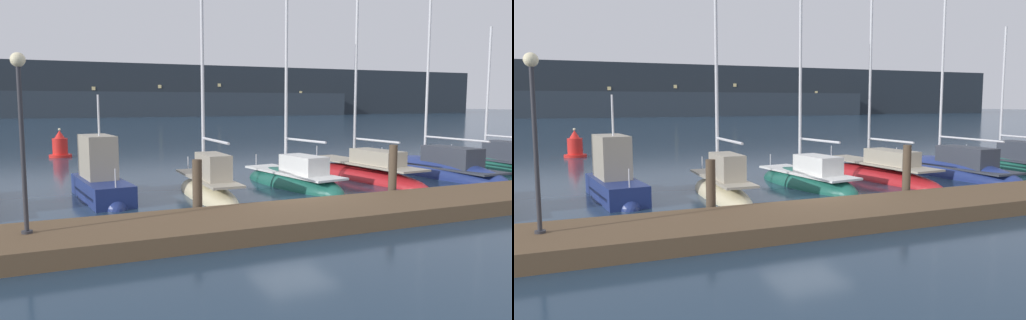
# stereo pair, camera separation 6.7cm
# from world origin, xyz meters

# --- Properties ---
(ground_plane) EXTENTS (400.00, 400.00, 0.00)m
(ground_plane) POSITION_xyz_m (0.00, 0.00, 0.00)
(ground_plane) COLOR #1E3347
(dock) EXTENTS (44.29, 2.80, 0.45)m
(dock) POSITION_xyz_m (0.00, -2.35, 0.23)
(dock) COLOR brown
(dock) RESTS_ON ground
(mooring_pile_2) EXTENTS (0.28, 0.28, 1.77)m
(mooring_pile_2) POSITION_xyz_m (-3.43, -0.70, 0.88)
(mooring_pile_2) COLOR #4C3D2D
(mooring_pile_2) RESTS_ON ground
(mooring_pile_3) EXTENTS (0.28, 0.28, 1.96)m
(mooring_pile_3) POSITION_xyz_m (3.43, -0.70, 0.98)
(mooring_pile_3) COLOR #4C3D2D
(mooring_pile_3) RESTS_ON ground
(motorboat_berth_4) EXTENTS (1.95, 4.75, 4.32)m
(motorboat_berth_4) POSITION_xyz_m (-5.62, 3.72, 0.37)
(motorboat_berth_4) COLOR navy
(motorboat_berth_4) RESTS_ON ground
(sailboat_berth_5) EXTENTS (1.35, 5.64, 7.53)m
(sailboat_berth_5) POSITION_xyz_m (-2.06, 2.60, 0.21)
(sailboat_berth_5) COLOR beige
(sailboat_berth_5) RESTS_ON ground
(sailboat_berth_6) EXTENTS (2.64, 6.28, 8.28)m
(sailboat_berth_6) POSITION_xyz_m (1.86, 3.53, 0.13)
(sailboat_berth_6) COLOR #195647
(sailboat_berth_6) RESTS_ON ground
(sailboat_berth_7) EXTENTS (2.39, 7.86, 10.54)m
(sailboat_berth_7) POSITION_xyz_m (5.67, 4.07, 0.17)
(sailboat_berth_7) COLOR red
(sailboat_berth_7) RESTS_ON ground
(sailboat_berth_8) EXTENTS (2.09, 8.41, 11.56)m
(sailboat_berth_8) POSITION_xyz_m (9.37, 3.60, 0.13)
(sailboat_berth_8) COLOR navy
(sailboat_berth_8) RESTS_ON ground
(sailboat_berth_9) EXTENTS (1.81, 6.26, 7.92)m
(sailboat_berth_9) POSITION_xyz_m (13.37, 3.92, 0.14)
(sailboat_berth_9) COLOR #195647
(sailboat_berth_9) RESTS_ON ground
(channel_buoy) EXTENTS (1.35, 1.35, 1.80)m
(channel_buoy) POSITION_xyz_m (-6.44, 18.80, 0.65)
(channel_buoy) COLOR red
(channel_buoy) RESTS_ON ground
(dock_lamppost) EXTENTS (0.32, 0.32, 4.01)m
(dock_lamppost) POSITION_xyz_m (-7.85, -2.14, 3.13)
(dock_lamppost) COLOR #2D2D33
(dock_lamppost) RESTS_ON dock
(hillside_backdrop) EXTENTS (240.00, 23.00, 12.79)m
(hillside_backdrop) POSITION_xyz_m (-0.48, 115.20, 5.89)
(hillside_backdrop) COLOR #232B33
(hillside_backdrop) RESTS_ON ground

